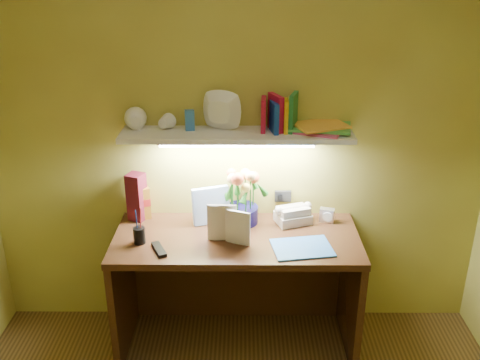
% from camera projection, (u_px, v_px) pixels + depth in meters
% --- Properties ---
extents(desk, '(1.40, 0.60, 0.75)m').
position_uv_depth(desk, '(237.00, 292.00, 3.19)').
color(desk, '#35180E').
rests_on(desk, ground).
extents(flower_bouquet, '(0.23, 0.23, 0.35)m').
position_uv_depth(flower_bouquet, '(242.00, 196.00, 3.14)').
color(flower_bouquet, '#0D0C3D').
rests_on(flower_bouquet, desk).
extents(telephone, '(0.23, 0.20, 0.12)m').
position_uv_depth(telephone, '(293.00, 213.00, 3.18)').
color(telephone, beige).
rests_on(telephone, desk).
extents(desk_clock, '(0.09, 0.07, 0.09)m').
position_uv_depth(desk_clock, '(327.00, 215.00, 3.19)').
color(desk_clock, silver).
rests_on(desk_clock, desk).
extents(whisky_bottle, '(0.09, 0.09, 0.26)m').
position_uv_depth(whisky_bottle, '(143.00, 198.00, 3.21)').
color(whisky_bottle, '#A16719').
rests_on(whisky_bottle, desk).
extents(whisky_box, '(0.12, 0.12, 0.29)m').
position_uv_depth(whisky_box, '(137.00, 197.00, 3.19)').
color(whisky_box, '#52101C').
rests_on(whisky_box, desk).
extents(pen_cup, '(0.09, 0.09, 0.16)m').
position_uv_depth(pen_cup, '(139.00, 230.00, 2.94)').
color(pen_cup, black).
rests_on(pen_cup, desk).
extents(art_card, '(0.22, 0.11, 0.22)m').
position_uv_depth(art_card, '(211.00, 205.00, 3.16)').
color(art_card, white).
rests_on(art_card, desk).
extents(tv_remote, '(0.10, 0.16, 0.02)m').
position_uv_depth(tv_remote, '(159.00, 249.00, 2.89)').
color(tv_remote, black).
rests_on(tv_remote, desk).
extents(blue_folder, '(0.35, 0.28, 0.01)m').
position_uv_depth(blue_folder, '(302.00, 248.00, 2.91)').
color(blue_folder, '#3677C9').
rests_on(blue_folder, desk).
extents(desk_book_a, '(0.16, 0.03, 0.22)m').
position_uv_depth(desk_book_a, '(207.00, 222.00, 2.96)').
color(desk_book_a, white).
rests_on(desk_book_a, desk).
extents(desk_book_b, '(0.14, 0.07, 0.20)m').
position_uv_depth(desk_book_b, '(225.00, 225.00, 2.95)').
color(desk_book_b, white).
rests_on(desk_book_b, desk).
extents(wall_shelf, '(1.31, 0.35, 0.24)m').
position_uv_depth(wall_shelf, '(240.00, 128.00, 2.98)').
color(wall_shelf, white).
rests_on(wall_shelf, ground).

